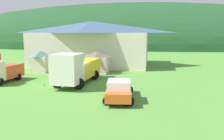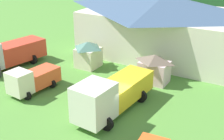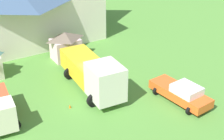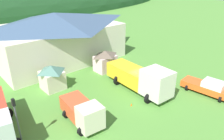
# 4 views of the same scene
# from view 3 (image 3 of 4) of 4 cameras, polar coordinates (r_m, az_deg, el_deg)

# --- Properties ---
(ground_plane) EXTENTS (200.00, 200.00, 0.00)m
(ground_plane) POSITION_cam_3_polar(r_m,az_deg,el_deg) (28.97, -2.27, -3.36)
(ground_plane) COLOR #518C38
(depot_building) EXTENTS (19.12, 12.87, 7.09)m
(depot_building) POSITION_cam_3_polar(r_m,az_deg,el_deg) (40.23, -16.65, 10.20)
(depot_building) COLOR silver
(depot_building) RESTS_ON ground
(play_shed_pink) EXTENTS (2.96, 2.21, 2.88)m
(play_shed_pink) POSITION_cam_3_polar(r_m,az_deg,el_deg) (34.18, -7.92, 4.21)
(play_shed_pink) COLOR beige
(play_shed_pink) RESTS_ON ground
(heavy_rig_striped) EXTENTS (3.60, 8.63, 3.34)m
(heavy_rig_striped) POSITION_cam_3_polar(r_m,az_deg,el_deg) (28.07, -3.16, -0.54)
(heavy_rig_striped) COLOR silver
(heavy_rig_striped) RESTS_ON ground
(service_pickup_orange) EXTENTS (2.67, 5.50, 1.66)m
(service_pickup_orange) POSITION_cam_3_polar(r_m,az_deg,el_deg) (27.49, 11.75, -3.80)
(service_pickup_orange) COLOR orange
(service_pickup_orange) RESTS_ON ground
(traffic_cone_near_pickup) EXTENTS (0.36, 0.36, 0.65)m
(traffic_cone_near_pickup) POSITION_cam_3_polar(r_m,az_deg,el_deg) (26.78, -7.18, -6.41)
(traffic_cone_near_pickup) COLOR orange
(traffic_cone_near_pickup) RESTS_ON ground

